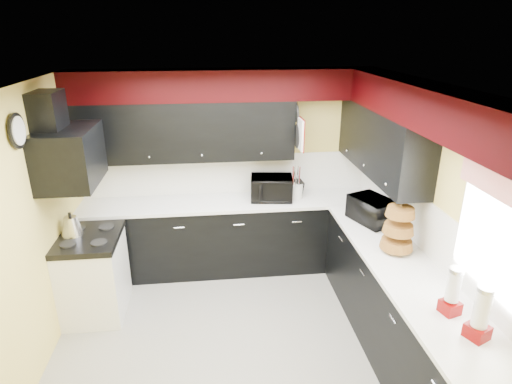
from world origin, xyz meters
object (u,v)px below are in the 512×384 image
(kettle, at_px, (71,226))
(utensil_crock, at_px, (296,191))
(microwave, at_px, (372,210))
(knife_block, at_px, (298,188))
(toaster_oven, at_px, (272,188))

(kettle, bearing_deg, utensil_crock, 15.53)
(microwave, bearing_deg, knife_block, 15.11)
(utensil_crock, bearing_deg, microwave, -48.81)
(microwave, relative_size, kettle, 2.22)
(toaster_oven, relative_size, microwave, 1.02)
(toaster_oven, relative_size, knife_block, 2.47)
(toaster_oven, xyz_separation_m, utensil_crock, (0.31, 0.01, -0.06))
(microwave, height_order, utensil_crock, microwave)
(utensil_crock, distance_m, kettle, 2.60)
(utensil_crock, xyz_separation_m, kettle, (-2.51, -0.70, -0.01))
(knife_block, bearing_deg, utensil_crock, -135.64)
(toaster_oven, bearing_deg, knife_block, 21.26)
(microwave, distance_m, kettle, 3.20)
(utensil_crock, bearing_deg, kettle, -164.47)
(knife_block, bearing_deg, kettle, -179.78)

